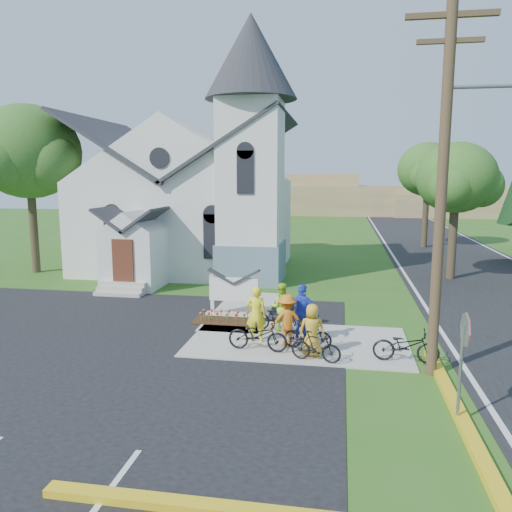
% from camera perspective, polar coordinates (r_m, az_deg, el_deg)
% --- Properties ---
extents(ground, '(120.00, 120.00, 0.00)m').
position_cam_1_polar(ground, '(16.16, -0.75, -10.13)').
color(ground, '#2B5F1B').
rests_on(ground, ground).
extents(parking_lot, '(20.00, 16.00, 0.02)m').
position_cam_1_polar(parking_lot, '(17.12, -26.21, -9.95)').
color(parking_lot, black).
rests_on(parking_lot, ground).
extents(road, '(8.00, 90.00, 0.02)m').
position_cam_1_polar(road, '(31.31, 22.90, -1.38)').
color(road, black).
rests_on(road, ground).
extents(sidewalk, '(7.00, 4.00, 0.05)m').
position_cam_1_polar(sidewalk, '(16.43, 4.80, -9.73)').
color(sidewalk, '#A19C91').
rests_on(sidewalk, ground).
extents(church, '(12.35, 12.00, 13.00)m').
position_cam_1_polar(church, '(28.70, -7.08, 8.89)').
color(church, white).
rests_on(church, ground).
extents(church_sign, '(2.20, 0.40, 1.70)m').
position_cam_1_polar(church_sign, '(19.12, -2.55, -3.88)').
color(church_sign, '#A19C91').
rests_on(church_sign, ground).
extents(flower_bed, '(2.60, 1.10, 0.07)m').
position_cam_1_polar(flower_bed, '(18.52, -3.13, -7.49)').
color(flower_bed, '#371A0F').
rests_on(flower_bed, ground).
extents(utility_pole, '(3.45, 0.28, 10.00)m').
position_cam_1_polar(utility_pole, '(13.75, 20.81, 8.85)').
color(utility_pole, '#473423').
rests_on(utility_pole, ground).
extents(stop_sign, '(0.11, 0.76, 2.48)m').
position_cam_1_polar(stop_sign, '(11.67, 22.67, -9.28)').
color(stop_sign, gray).
rests_on(stop_sign, ground).
extents(tree_lot_corner, '(5.60, 5.60, 9.15)m').
position_cam_1_polar(tree_lot_corner, '(30.14, -24.58, 10.74)').
color(tree_lot_corner, '#392C1F').
rests_on(tree_lot_corner, ground).
extents(tree_road_near, '(4.00, 4.00, 7.05)m').
position_cam_1_polar(tree_road_near, '(27.60, 21.92, 8.22)').
color(tree_road_near, '#392C1F').
rests_on(tree_road_near, ground).
extents(tree_road_mid, '(4.40, 4.40, 7.80)m').
position_cam_1_polar(tree_road_mid, '(39.50, 19.04, 9.29)').
color(tree_road_mid, '#392C1F').
rests_on(tree_road_mid, ground).
extents(distant_hills, '(61.00, 10.00, 5.60)m').
position_cam_1_polar(distant_hills, '(71.40, 10.24, 6.44)').
color(distant_hills, olive).
rests_on(distant_hills, ground).
extents(cyclist_0, '(0.70, 0.49, 1.82)m').
position_cam_1_polar(cyclist_0, '(16.07, 0.02, -6.66)').
color(cyclist_0, yellow).
rests_on(cyclist_0, sidewalk).
extents(bike_0, '(1.91, 0.83, 0.98)m').
position_cam_1_polar(bike_0, '(15.38, 0.19, -9.02)').
color(bike_0, black).
rests_on(bike_0, sidewalk).
extents(cyclist_1, '(0.91, 0.77, 1.67)m').
position_cam_1_polar(cyclist_1, '(17.27, 2.86, -5.79)').
color(cyclist_1, '#A7E22A').
rests_on(cyclist_1, sidewalk).
extents(bike_1, '(1.52, 0.50, 0.90)m').
position_cam_1_polar(bike_1, '(15.63, 5.91, -8.92)').
color(bike_1, black).
rests_on(bike_1, sidewalk).
extents(cyclist_2, '(1.20, 0.75, 1.90)m').
position_cam_1_polar(cyclist_2, '(16.06, 5.33, -6.55)').
color(cyclist_2, blue).
rests_on(cyclist_2, sidewalk).
extents(bike_2, '(2.01, 1.00, 1.01)m').
position_cam_1_polar(bike_2, '(17.17, 2.56, -7.02)').
color(bike_2, black).
rests_on(bike_2, sidewalk).
extents(cyclist_3, '(1.22, 0.96, 1.66)m').
position_cam_1_polar(cyclist_3, '(15.69, 3.56, -7.35)').
color(cyclist_3, orange).
rests_on(cyclist_3, sidewalk).
extents(bike_3, '(1.53, 0.74, 0.89)m').
position_cam_1_polar(bike_3, '(14.64, 6.87, -10.23)').
color(bike_3, black).
rests_on(bike_3, sidewalk).
extents(cyclist_4, '(0.79, 0.53, 1.58)m').
position_cam_1_polar(cyclist_4, '(14.95, 6.43, -8.41)').
color(cyclist_4, gold).
rests_on(cyclist_4, sidewalk).
extents(bike_4, '(1.90, 0.78, 0.97)m').
position_cam_1_polar(bike_4, '(15.09, 16.76, -9.79)').
color(bike_4, black).
rests_on(bike_4, sidewalk).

